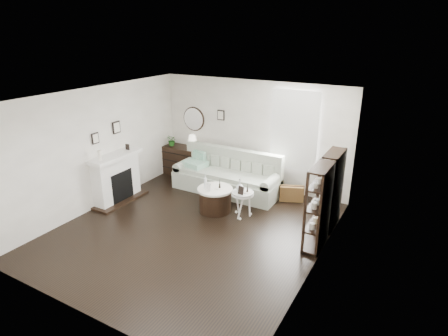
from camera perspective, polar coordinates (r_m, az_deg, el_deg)
The scene contains 18 objects.
room at distance 9.06m, azimuth 8.48°, elevation 5.91°, with size 5.50×5.50×5.50m.
fireplace at distance 9.09m, azimuth -16.01°, elevation -1.67°, with size 0.50×1.40×1.84m.
shelf_unit_far at distance 7.84m, azimuth 15.99°, elevation -3.21°, with size 0.30×0.80×1.60m.
shelf_unit_near at distance 7.04m, azimuth 14.16°, elevation -5.82°, with size 0.30×0.80×1.60m.
sofa at distance 9.35m, azimuth 0.56°, elevation -1.50°, with size 2.67×0.92×1.04m.
quilt at distance 9.58m, azimuth -4.40°, elevation 0.65°, with size 0.55×0.45×0.14m, color #23815B.
suitcase at distance 9.00m, azimuth 10.26°, elevation -3.85°, with size 0.56×0.19×0.37m, color brown.
dresser at distance 10.47m, azimuth -6.32°, elevation 1.14°, with size 1.19×0.51×0.80m.
table_lamp at distance 10.09m, azimuth -4.83°, elevation 3.99°, with size 0.24×0.24×0.38m, color white, non-canonical shape.
potted_plant at distance 10.43m, azimuth -7.93°, elevation 4.19°, with size 0.28×0.24×0.31m, color #21611B.
drum_table at distance 8.35m, azimuth -1.36°, elevation -4.81°, with size 0.78×0.78×0.54m.
pedestal_table at distance 8.01m, azimuth 2.86°, elevation -3.99°, with size 0.48×0.48×0.58m.
eiffel_drum at distance 8.21m, azimuth -0.67°, elevation -2.50°, with size 0.11×0.11×0.19m, color black, non-canonical shape.
bottle_drum at distance 8.21m, azimuth -2.87°, elevation -2.11°, with size 0.07×0.07×0.30m, color silver.
card_frame_drum at distance 8.08m, azimuth -2.43°, elevation -2.92°, with size 0.14×0.01×0.19m, color white.
eiffel_ped at distance 7.94m, azimuth 3.58°, elevation -3.14°, with size 0.10×0.10×0.18m, color black, non-canonical shape.
flask_ped at distance 7.98m, azimuth 2.41°, elevation -2.55°, with size 0.16×0.16×0.29m, color silver, non-canonical shape.
card_frame_ped at distance 7.84m, azimuth 2.60°, elevation -3.43°, with size 0.13×0.01×0.18m, color black.
Camera 1 is at (3.84, -5.51, 3.85)m, focal length 30.00 mm.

